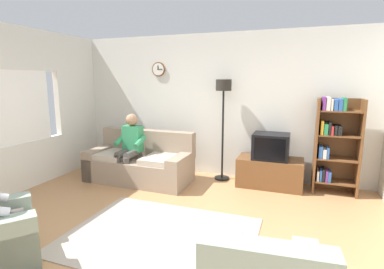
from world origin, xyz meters
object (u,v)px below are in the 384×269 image
floor_lamp (223,102)px  person_on_couch (130,144)px  bookshelf (334,142)px  tv (271,146)px  couch (140,164)px  tv_stand (270,172)px

floor_lamp → person_on_couch: 1.85m
bookshelf → tv: bearing=-174.5°
floor_lamp → person_on_couch: (-1.54, -0.70, -0.75)m
couch → tv_stand: bearing=12.1°
couch → tv: (2.29, 0.47, 0.41)m
couch → tv: tv is taller
couch → tv_stand: (2.29, 0.49, -0.06)m
tv_stand → tv: 0.47m
tv → person_on_couch: (-2.42, -0.58, -0.02)m
couch → tv_stand: size_ratio=1.74×
bookshelf → person_on_couch: size_ratio=1.27×
bookshelf → person_on_couch: bookshelf is taller
bookshelf → person_on_couch: (-3.40, -0.67, -0.16)m
tv_stand → person_on_couch: bearing=-166.1°
tv_stand → floor_lamp: bearing=173.6°
couch → bookshelf: bookshelf is taller
floor_lamp → bookshelf: bearing=-0.9°
couch → person_on_couch: (-0.13, -0.11, 0.39)m
couch → person_on_couch: 0.42m
bookshelf → floor_lamp: (-1.86, 0.03, 0.60)m
tv → person_on_couch: size_ratio=0.48×
tv → person_on_couch: bearing=-166.6°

